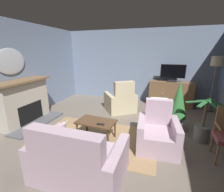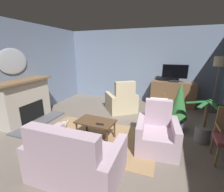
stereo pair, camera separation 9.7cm
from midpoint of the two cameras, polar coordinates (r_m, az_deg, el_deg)
name	(u,v)px [view 2 (the right image)]	position (r m, az deg, el deg)	size (l,w,h in m)	color
ground_plane	(113,137)	(3.86, 0.98, -14.94)	(6.37, 6.82, 0.04)	#665B51
wall_back	(139,66)	(6.41, 10.31, 10.74)	(6.37, 0.10, 2.79)	slate
wall_left	(12,73)	(5.10, -32.22, 7.21)	(0.10, 6.82, 2.79)	slate
rug_central	(96,137)	(3.82, -5.03, -14.87)	(2.79, 1.61, 0.01)	#8E704C
fireplace	(26,102)	(5.01, -28.51, -1.94)	(0.91, 1.64, 1.23)	#4C4C51
wall_mirror_oval	(13,61)	(5.01, -32.18, 10.72)	(0.06, 0.89, 0.69)	#B2B7BF
tv_cabinet	(172,95)	(6.15, 21.64, 0.49)	(1.53, 0.51, 0.91)	#4A3523
television	(175,73)	(5.94, 22.46, 7.86)	(0.84, 0.20, 0.61)	black
coffee_table	(96,123)	(3.62, -5.25, -9.91)	(0.90, 0.57, 0.44)	#4C331E
tv_remote	(100,124)	(3.42, -3.67, -10.23)	(0.17, 0.05, 0.02)	black
sofa_floral	(75,160)	(2.70, -12.21, -21.92)	(1.42, 0.93, 0.99)	#AD93A3
armchair_by_fireplace	(157,134)	(3.47, 16.93, -13.15)	(0.88, 0.91, 1.00)	#AD93A3
armchair_facing_sofa	(122,102)	(5.24, 4.07, -2.15)	(1.24, 1.23, 1.07)	tan
potted_plant_leafy_by_curtain	(179,104)	(4.18, 23.96, -2.83)	(0.44, 0.44, 1.28)	#3D4C5B
potted_plant_small_fern_corner	(203,131)	(4.10, 30.94, -10.99)	(0.84, 0.68, 1.01)	slate
cat	(63,126)	(4.35, -16.93, -10.38)	(0.29, 0.68, 0.18)	beige
floor_lamp	(219,67)	(5.99, 35.01, 8.67)	(0.34, 0.34, 1.82)	#4C4233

